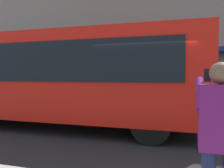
{
  "coord_description": "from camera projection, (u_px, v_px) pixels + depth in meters",
  "views": [
    {
      "loc": [
        -1.01,
        6.85,
        1.72
      ],
      "look_at": [
        1.13,
        -0.03,
        1.45
      ],
      "focal_mm": 38.11,
      "sensor_mm": 36.0,
      "label": 1
    }
  ],
  "objects": [
    {
      "name": "ground_plane",
      "position": [
        149.0,
        134.0,
        6.9
      ],
      "size": [
        60.0,
        60.0,
        0.0
      ],
      "primitive_type": "plane",
      "color": "#232326"
    },
    {
      "name": "red_bus",
      "position": [
        63.0,
        76.0,
        7.76
      ],
      "size": [
        9.05,
        2.54,
        3.08
      ],
      "color": "red",
      "rests_on": "ground_plane"
    },
    {
      "name": "pedestrian_photographer",
      "position": [
        220.0,
        134.0,
        2.35
      ],
      "size": [
        0.53,
        0.52,
        1.7
      ],
      "color": "#1E2347",
      "rests_on": "sidewalk_curb"
    }
  ]
}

